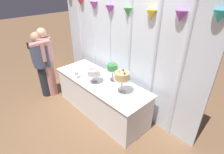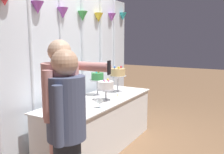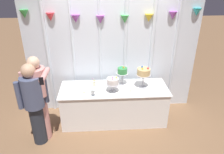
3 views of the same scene
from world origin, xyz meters
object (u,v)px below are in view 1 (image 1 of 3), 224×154
(cake_table, at_px, (101,96))
(wine_glass, at_px, (77,73))
(tealight_far_left, at_px, (78,72))
(cake_display_rightmost, at_px, (122,76))
(cake_display_leftmost, at_px, (94,73))
(cake_display_center, at_px, (112,68))
(guest_girl_blue_dress, at_px, (47,60))
(flower_vase, at_px, (93,69))
(tealight_near_left, at_px, (105,89))
(guest_man_dark_suit, at_px, (41,63))

(cake_table, distance_m, wine_glass, 0.68)
(tealight_far_left, bearing_deg, cake_display_rightmost, 7.45)
(cake_display_leftmost, distance_m, cake_display_center, 0.36)
(wine_glass, height_order, guest_girl_blue_dress, guest_girl_blue_dress)
(guest_girl_blue_dress, bearing_deg, cake_table, 18.86)
(cake_display_rightmost, distance_m, tealight_far_left, 1.20)
(cake_display_center, height_order, guest_girl_blue_dress, guest_girl_blue_dress)
(wine_glass, bearing_deg, flower_vase, 87.11)
(cake_display_center, xyz_separation_m, wine_glass, (-0.59, -0.42, -0.19))
(cake_display_leftmost, distance_m, guest_girl_blue_dress, 1.34)
(flower_vase, height_order, tealight_near_left, flower_vase)
(cake_display_rightmost, height_order, guest_man_dark_suit, guest_man_dark_suit)
(tealight_near_left, distance_m, guest_man_dark_suit, 1.76)
(cake_display_center, bearing_deg, tealight_far_left, -158.35)
(cake_table, xyz_separation_m, tealight_far_left, (-0.58, -0.15, 0.39))
(cake_display_center, relative_size, cake_display_rightmost, 0.92)
(guest_man_dark_suit, bearing_deg, tealight_far_left, 26.87)
(cake_display_leftmost, distance_m, tealight_near_left, 0.40)
(tealight_far_left, bearing_deg, wine_glass, -35.81)
(wine_glass, bearing_deg, cake_display_leftmost, 20.02)
(cake_display_leftmost, xyz_separation_m, tealight_near_left, (0.34, -0.01, -0.20))
(cake_table, bearing_deg, tealight_near_left, -24.80)
(cake_table, relative_size, tealight_near_left, 45.65)
(cake_display_rightmost, relative_size, guest_girl_blue_dress, 0.27)
(tealight_near_left, bearing_deg, tealight_far_left, -179.78)
(tealight_far_left, xyz_separation_m, guest_man_dark_suit, (-0.82, -0.41, 0.07))
(tealight_near_left, bearing_deg, flower_vase, 159.94)
(cake_display_leftmost, xyz_separation_m, guest_man_dark_suit, (-1.36, -0.43, -0.12))
(tealight_near_left, xyz_separation_m, guest_girl_blue_dress, (-1.64, -0.31, 0.13))
(cake_table, distance_m, flower_vase, 0.60)
(wine_glass, height_order, tealight_far_left, wine_glass)
(cake_table, bearing_deg, cake_display_rightmost, 0.47)
(cake_display_rightmost, xyz_separation_m, guest_girl_blue_dress, (-1.91, -0.46, -0.18))
(wine_glass, xyz_separation_m, tealight_near_left, (0.72, 0.12, -0.09))
(wine_glass, height_order, guest_man_dark_suit, guest_man_dark_suit)
(guest_girl_blue_dress, bearing_deg, guest_man_dark_suit, -120.62)
(flower_vase, bearing_deg, cake_display_leftmost, -34.03)
(wine_glass, bearing_deg, tealight_far_left, 144.19)
(tealight_near_left, distance_m, guest_girl_blue_dress, 1.68)
(tealight_far_left, distance_m, tealight_near_left, 0.89)
(wine_glass, relative_size, flower_vase, 0.86)
(cake_table, xyz_separation_m, flower_vase, (-0.39, 0.11, 0.44))
(cake_display_rightmost, bearing_deg, flower_vase, 173.54)
(cake_display_center, distance_m, guest_girl_blue_dress, 1.64)
(wine_glass, height_order, flower_vase, flower_vase)
(flower_vase, xyz_separation_m, guest_girl_blue_dress, (-0.94, -0.57, 0.08))
(guest_girl_blue_dress, bearing_deg, tealight_far_left, 22.35)
(wine_glass, distance_m, tealight_far_left, 0.22)
(cake_display_rightmost, distance_m, guest_man_dark_suit, 2.06)
(flower_vase, bearing_deg, guest_girl_blue_dress, -148.79)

